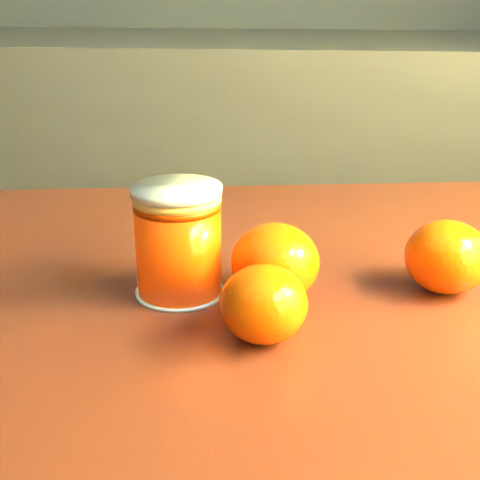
# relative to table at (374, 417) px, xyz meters

# --- Properties ---
(table) EXTENTS (1.14, 0.89, 0.78)m
(table) POSITION_rel_table_xyz_m (0.00, 0.00, 0.00)
(table) COLOR maroon
(table) RESTS_ON ground
(juice_glass) EXTENTS (0.07, 0.07, 0.09)m
(juice_glass) POSITION_rel_table_xyz_m (-0.17, 0.02, 0.15)
(juice_glass) COLOR #FF3C05
(juice_glass) RESTS_ON table
(orange_front) EXTENTS (0.09, 0.09, 0.06)m
(orange_front) POSITION_rel_table_xyz_m (-0.09, 0.02, 0.13)
(orange_front) COLOR #F65204
(orange_front) RESTS_ON table
(orange_back) EXTENTS (0.08, 0.08, 0.06)m
(orange_back) POSITION_rel_table_xyz_m (0.05, 0.05, 0.13)
(orange_back) COLOR #F65204
(orange_back) RESTS_ON table
(orange_extra) EXTENTS (0.07, 0.07, 0.06)m
(orange_extra) POSITION_rel_table_xyz_m (-0.09, -0.05, 0.13)
(orange_extra) COLOR #F65204
(orange_extra) RESTS_ON table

